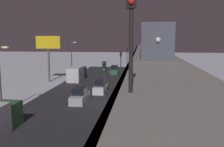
{
  "coord_description": "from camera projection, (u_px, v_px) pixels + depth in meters",
  "views": [
    {
      "loc": [
        -4.97,
        31.72,
        8.56
      ],
      "look_at": [
        0.59,
        -17.25,
        1.64
      ],
      "focal_mm": 40.89,
      "sensor_mm": 36.0,
      "label": 1
    }
  ],
  "objects": [
    {
      "name": "elevated_railway",
      "position": [
        152.0,
        62.0,
        31.47
      ],
      "size": [
        5.0,
        86.04,
        6.51
      ],
      "color": "gray",
      "rests_on": "ground_plane"
    },
    {
      "name": "street_lamp_far",
      "position": [
        72.0,
        54.0,
        58.06
      ],
      "size": [
        1.35,
        0.44,
        7.65
      ],
      "color": "#38383D",
      "rests_on": "ground_plane"
    },
    {
      "name": "sedan_green",
      "position": [
        115.0,
        70.0,
        61.4
      ],
      "size": [
        1.8,
        4.68,
        1.97
      ],
      "rotation": [
        0.0,
        0.0,
        3.14
      ],
      "color": "#2D6038",
      "rests_on": "ground_plane"
    },
    {
      "name": "commercial_billboard",
      "position": [
        48.0,
        47.0,
        49.1
      ],
      "size": [
        4.8,
        0.36,
        8.9
      ],
      "color": "#4C4C51",
      "rests_on": "ground_plane"
    },
    {
      "name": "avenue_asphalt",
      "position": [
        68.0,
        103.0,
        33.45
      ],
      "size": [
        11.0,
        86.04,
        0.01
      ],
      "primitive_type": "cube",
      "color": "#28282D",
      "rests_on": "ground_plane"
    },
    {
      "name": "sedan_white",
      "position": [
        101.0,
        87.0,
        40.24
      ],
      "size": [
        1.91,
        4.64,
        1.97
      ],
      "rotation": [
        0.0,
        0.0,
        3.14
      ],
      "color": "silver",
      "rests_on": "ground_plane"
    },
    {
      "name": "subway_train",
      "position": [
        148.0,
        39.0,
        58.27
      ],
      "size": [
        2.94,
        74.07,
        3.4
      ],
      "color": "#4C5160",
      "rests_on": "elevated_railway"
    },
    {
      "name": "sedan_silver",
      "position": [
        80.0,
        96.0,
        34.04
      ],
      "size": [
        1.8,
        4.7,
        1.97
      ],
      "rotation": [
        0.0,
        0.0,
        3.14
      ],
      "color": "#B2B2B7",
      "rests_on": "ground_plane"
    },
    {
      "name": "rail_signal",
      "position": [
        131.0,
        19.0,
        9.22
      ],
      "size": [
        0.36,
        0.41,
        4.0
      ],
      "color": "black",
      "rests_on": "elevated_railway"
    },
    {
      "name": "traffic_light_distant",
      "position": [
        130.0,
        52.0,
        81.22
      ],
      "size": [
        0.32,
        0.44,
        6.4
      ],
      "color": "#2D2D2D",
      "rests_on": "ground_plane"
    },
    {
      "name": "street_lamp_near",
      "position": [
        1.0,
        71.0,
        28.54
      ],
      "size": [
        1.35,
        0.44,
        7.65
      ],
      "color": "#38383D",
      "rests_on": "ground_plane"
    },
    {
      "name": "traffic_light_mid",
      "position": [
        121.0,
        64.0,
        42.86
      ],
      "size": [
        0.32,
        0.44,
        6.4
      ],
      "color": "#2D2D2D",
      "rests_on": "ground_plane"
    },
    {
      "name": "traffic_light_far",
      "position": [
        127.0,
        56.0,
        62.04
      ],
      "size": [
        0.32,
        0.44,
        6.4
      ],
      "color": "#2D2D2D",
      "rests_on": "ground_plane"
    },
    {
      "name": "traffic_light_near",
      "position": [
        104.0,
        85.0,
        23.67
      ],
      "size": [
        0.32,
        0.44,
        6.4
      ],
      "color": "#2D2D2D",
      "rests_on": "ground_plane"
    },
    {
      "name": "ground_plane",
      "position": [
        102.0,
        105.0,
        32.95
      ],
      "size": [
        240.0,
        240.0,
        0.0
      ],
      "primitive_type": "plane",
      "color": "silver"
    },
    {
      "name": "box_truck",
      "position": [
        77.0,
        74.0,
        51.68
      ],
      "size": [
        2.4,
        7.4,
        2.8
      ],
      "color": "navy",
      "rests_on": "ground_plane"
    }
  ]
}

